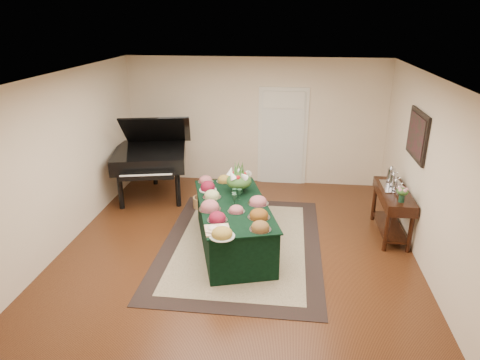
# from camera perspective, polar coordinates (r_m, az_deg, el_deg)

# --- Properties ---
(ground) EXTENTS (6.00, 6.00, 0.00)m
(ground) POSITION_cam_1_polar(r_m,az_deg,el_deg) (6.95, -0.30, -9.00)
(ground) COLOR black
(ground) RESTS_ON ground
(area_rug) EXTENTS (2.54, 3.55, 0.01)m
(area_rug) POSITION_cam_1_polar(r_m,az_deg,el_deg) (7.04, 0.19, -8.52)
(area_rug) COLOR black
(area_rug) RESTS_ON ground
(kitchen_doorway) EXTENTS (1.05, 0.07, 2.10)m
(kitchen_doorway) POSITION_cam_1_polar(r_m,az_deg,el_deg) (9.27, 5.69, 5.61)
(kitchen_doorway) COLOR silver
(kitchen_doorway) RESTS_ON ground
(buffet_table) EXTENTS (1.60, 2.38, 0.76)m
(buffet_table) POSITION_cam_1_polar(r_m,az_deg,el_deg) (6.80, -0.91, -6.05)
(buffet_table) COLOR black
(buffet_table) RESTS_ON ground
(food_platters) EXTENTS (1.37, 2.42, 0.12)m
(food_platters) POSITION_cam_1_polar(r_m,az_deg,el_deg) (6.58, -1.48, -2.95)
(food_platters) COLOR silver
(food_platters) RESTS_ON buffet_table
(cutting_board) EXTENTS (0.42, 0.42, 0.10)m
(cutting_board) POSITION_cam_1_polar(r_m,az_deg,el_deg) (5.84, -3.04, -6.38)
(cutting_board) COLOR tan
(cutting_board) RESTS_ON buffet_table
(green_goblets) EXTENTS (0.16, 0.29, 0.18)m
(green_goblets) POSITION_cam_1_polar(r_m,az_deg,el_deg) (6.67, -0.59, -2.18)
(green_goblets) COLOR #13311F
(green_goblets) RESTS_ON buffet_table
(floral_centerpiece) EXTENTS (0.43, 0.43, 0.43)m
(floral_centerpiece) POSITION_cam_1_polar(r_m,az_deg,el_deg) (6.97, -0.14, 0.29)
(floral_centerpiece) COLOR #13311F
(floral_centerpiece) RESTS_ON buffet_table
(grand_piano) EXTENTS (1.72, 1.91, 1.72)m
(grand_piano) POSITION_cam_1_polar(r_m,az_deg,el_deg) (8.73, -11.82, 3.14)
(grand_piano) COLOR black
(grand_piano) RESTS_ON ground
(wicker_basket) EXTENTS (0.34, 0.34, 0.21)m
(wicker_basket) POSITION_cam_1_polar(r_m,az_deg,el_deg) (8.30, -5.08, -2.99)
(wicker_basket) COLOR #A77743
(wicker_basket) RESTS_ON ground
(mahogany_sideboard) EXTENTS (0.45, 1.31, 0.81)m
(mahogany_sideboard) POSITION_cam_1_polar(r_m,az_deg,el_deg) (7.50, 19.75, -2.64)
(mahogany_sideboard) COLOR black
(mahogany_sideboard) RESTS_ON ground
(tea_service) EXTENTS (0.34, 0.74, 0.30)m
(tea_service) POSITION_cam_1_polar(r_m,az_deg,el_deg) (7.50, 19.83, -0.16)
(tea_service) COLOR silver
(tea_service) RESTS_ON mahogany_sideboard
(pink_bouquet) EXTENTS (0.19, 0.19, 0.25)m
(pink_bouquet) POSITION_cam_1_polar(r_m,az_deg,el_deg) (6.96, 20.85, -1.50)
(pink_bouquet) COLOR #13311F
(pink_bouquet) RESTS_ON mahogany_sideboard
(wall_painting) EXTENTS (0.05, 0.95, 0.75)m
(wall_painting) POSITION_cam_1_polar(r_m,az_deg,el_deg) (7.20, 22.57, 5.54)
(wall_painting) COLOR black
(wall_painting) RESTS_ON ground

